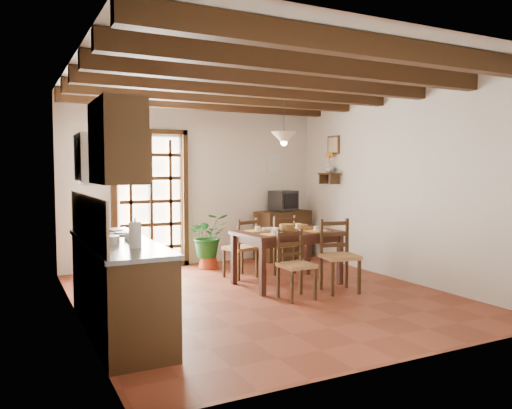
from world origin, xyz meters
TOP-DOWN VIEW (x-y plane):
  - ground_plane at (0.00, 0.00)m, footprint 5.00×5.00m
  - room_shell at (0.00, 0.00)m, footprint 4.52×5.02m
  - ceiling_beams at (0.00, 0.00)m, footprint 4.50×4.34m
  - french_door at (-0.80, 2.45)m, footprint 1.26×0.11m
  - kitchen_counter at (-1.96, -0.60)m, footprint 0.64×2.25m
  - upper_cabinet at (-2.08, -1.30)m, footprint 0.35×0.80m
  - range_hood at (-2.05, -0.05)m, footprint 0.38×0.60m
  - counter_items at (-1.95, -0.51)m, footprint 0.50×1.43m
  - dining_table at (0.60, 0.42)m, footprint 1.46×0.99m
  - chair_near_left at (0.30, -0.32)m, footprint 0.41×0.39m
  - chair_near_right at (1.00, -0.27)m, footprint 0.51×0.49m
  - chair_far_left at (0.21, 1.11)m, footprint 0.51×0.50m
  - chair_far_right at (0.90, 1.16)m, footprint 0.43×0.41m
  - table_setting at (0.60, 0.42)m, footprint 1.02×0.68m
  - table_bowl at (0.35, 0.46)m, footprint 0.23×0.23m
  - sideboard at (1.58, 2.23)m, footprint 1.10×0.66m
  - crt_tv at (1.58, 2.22)m, footprint 0.49×0.47m
  - fuse_box at (1.50, 2.48)m, footprint 0.25×0.03m
  - plant_pot at (0.03, 2.00)m, footprint 0.33×0.33m
  - potted_plant at (0.03, 2.00)m, footprint 1.83×1.62m
  - wall_shelf at (2.14, 1.60)m, footprint 0.20×0.42m
  - shelf_vase at (2.14, 1.60)m, footprint 0.15×0.15m
  - shelf_flowers at (2.14, 1.60)m, footprint 0.14×0.14m
  - framed_picture at (2.22, 1.60)m, footprint 0.03×0.32m
  - pendant_lamp at (0.60, 0.52)m, footprint 0.36×0.36m

SIDE VIEW (x-z plane):
  - ground_plane at x=0.00m, z-range 0.00..0.00m
  - plant_pot at x=0.03m, z-range 0.01..0.21m
  - chair_near_left at x=0.30m, z-range -0.16..0.70m
  - chair_far_left at x=0.21m, z-range -0.17..0.73m
  - chair_far_right at x=0.90m, z-range -0.17..0.74m
  - chair_near_right at x=1.00m, z-range -0.18..0.78m
  - sideboard at x=1.58m, z-range 0.00..0.87m
  - kitchen_counter at x=-1.96m, z-range -0.22..1.16m
  - potted_plant at x=0.03m, z-range -0.38..1.52m
  - dining_table at x=0.60m, z-range 0.28..1.04m
  - table_bowl at x=0.35m, z-range 0.76..0.81m
  - table_setting at x=0.60m, z-range 0.75..0.84m
  - counter_items at x=-1.95m, z-range 0.83..1.08m
  - crt_tv at x=1.58m, z-range 0.88..1.24m
  - french_door at x=-0.80m, z-range 0.02..2.34m
  - wall_shelf at x=2.14m, z-range 1.41..1.61m
  - shelf_vase at x=2.14m, z-range 1.57..1.73m
  - range_hood at x=-2.05m, z-range 1.46..2.00m
  - fuse_box at x=1.50m, z-range 1.59..1.91m
  - room_shell at x=0.00m, z-range 0.41..3.22m
  - upper_cabinet at x=-2.08m, z-range 1.50..2.20m
  - shelf_flowers at x=2.14m, z-range 1.68..2.04m
  - framed_picture at x=2.22m, z-range 1.89..2.21m
  - pendant_lamp at x=0.60m, z-range 1.66..2.50m
  - ceiling_beams at x=0.00m, z-range 2.59..2.79m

